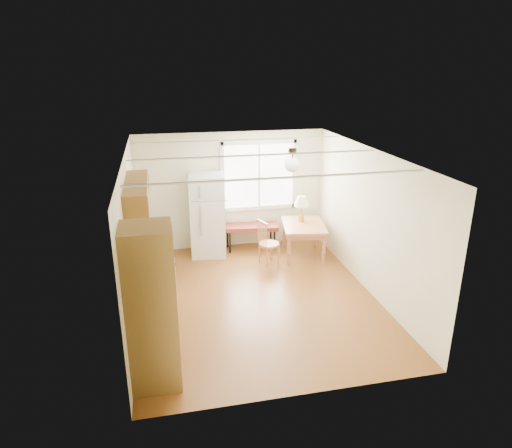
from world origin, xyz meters
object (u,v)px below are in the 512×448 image
object	(u,v)px
bench	(251,228)
dining_table	(303,229)
chair	(265,240)
refrigerator	(208,215)

from	to	relation	value
bench	dining_table	xyz separation A→B (m)	(0.98, -0.61, 0.12)
dining_table	chair	distance (m)	0.92
refrigerator	bench	xyz separation A→B (m)	(0.93, 0.10, -0.38)
chair	bench	bearing A→B (deg)	78.20
refrigerator	dining_table	distance (m)	2.00
bench	dining_table	distance (m)	1.17
refrigerator	dining_table	size ratio (longest dim) A/B	1.39
refrigerator	bench	size ratio (longest dim) A/B	1.42
refrigerator	bench	distance (m)	1.01
bench	dining_table	size ratio (longest dim) A/B	0.97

